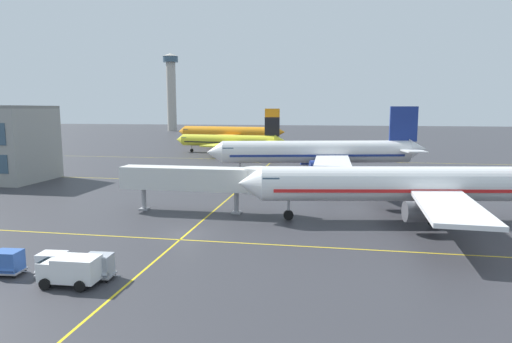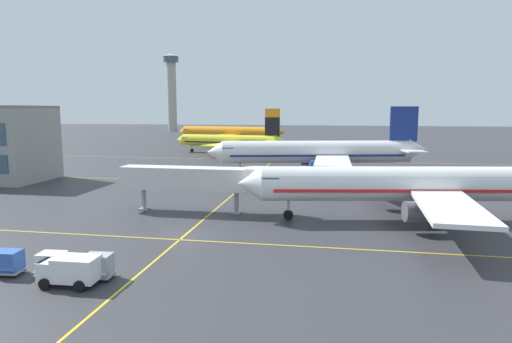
{
  "view_description": "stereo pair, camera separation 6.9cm",
  "coord_description": "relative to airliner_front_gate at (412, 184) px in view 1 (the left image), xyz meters",
  "views": [
    {
      "loc": [
        14.22,
        -40.77,
        12.42
      ],
      "look_at": [
        3.15,
        22.32,
        3.28
      ],
      "focal_mm": 30.76,
      "sensor_mm": 36.0,
      "label": 1
    },
    {
      "loc": [
        14.29,
        -40.76,
        12.42
      ],
      "look_at": [
        3.15,
        22.32,
        3.28
      ],
      "focal_mm": 30.76,
      "sensor_mm": 36.0,
      "label": 2
    }
  ],
  "objects": [
    {
      "name": "airliner_second_row",
      "position": [
        -11.33,
        32.12,
        0.31
      ],
      "size": [
        41.29,
        35.07,
        12.92
      ],
      "color": "white",
      "rests_on": "ground"
    },
    {
      "name": "service_truck_red_van",
      "position": [
        -26.96,
        -23.47,
        -2.92
      ],
      "size": [
        4.19,
        2.31,
        2.1
      ],
      "color": "white",
      "rests_on": "ground"
    },
    {
      "name": "baggage_cart_row_fourth",
      "position": [
        -29.16,
        -22.3,
        -3.1
      ],
      "size": [
        2.8,
        1.81,
        1.86
      ],
      "color": "#99999E",
      "rests_on": "ground"
    },
    {
      "name": "airliner_far_left_stand",
      "position": [
        -44.27,
        98.99,
        0.2
      ],
      "size": [
        40.36,
        34.39,
        12.58
      ],
      "color": "orange",
      "rests_on": "ground"
    },
    {
      "name": "baggage_cart_row_middle",
      "position": [
        -32.75,
        -22.47,
        -3.1
      ],
      "size": [
        2.8,
        1.81,
        1.86
      ],
      "color": "#99999E",
      "rests_on": "ground"
    },
    {
      "name": "airliner_third_row",
      "position": [
        -37.7,
        70.23,
        -0.61
      ],
      "size": [
        32.87,
        28.13,
        10.22
      ],
      "color": "yellow",
      "rests_on": "ground"
    },
    {
      "name": "baggage_cart_row_fifth",
      "position": [
        -25.57,
        -22.06,
        -3.1
      ],
      "size": [
        2.8,
        1.81,
        1.86
      ],
      "color": "#99999E",
      "rests_on": "ground"
    },
    {
      "name": "airliner_front_gate",
      "position": [
        0.0,
        0.0,
        0.0
      ],
      "size": [
        38.55,
        32.88,
        12.01
      ],
      "color": "white",
      "rests_on": "ground"
    },
    {
      "name": "ground_plane",
      "position": [
        -23.08,
        -9.65,
        -4.1
      ],
      "size": [
        600.0,
        600.0,
        0.0
      ],
      "primitive_type": "plane",
      "color": "#333338"
    },
    {
      "name": "control_tower",
      "position": [
        -99.69,
        189.44,
        20.79
      ],
      "size": [
        8.82,
        8.82,
        43.43
      ],
      "color": "#ADA89E",
      "rests_on": "ground"
    },
    {
      "name": "taxiway_markings",
      "position": [
        -23.08,
        22.08,
        -4.1
      ],
      "size": [
        113.05,
        111.32,
        0.01
      ],
      "color": "yellow",
      "rests_on": "ground"
    },
    {
      "name": "jet_bridge",
      "position": [
        -23.51,
        -0.2,
        -0.04
      ],
      "size": [
        18.9,
        3.38,
        5.58
      ],
      "color": "silver",
      "rests_on": "ground"
    }
  ]
}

